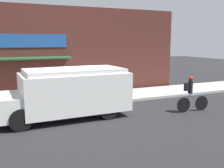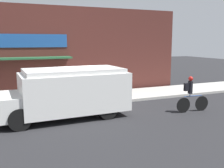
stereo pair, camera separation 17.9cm
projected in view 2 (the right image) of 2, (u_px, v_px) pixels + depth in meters
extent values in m
plane|color=#232326|center=(77.00, 107.00, 13.11)|extent=(70.00, 70.00, 0.00)
cube|color=#ADAAA3|center=(70.00, 100.00, 14.41)|extent=(28.00, 2.88, 0.14)
cube|color=#4C231E|center=(61.00, 52.00, 15.58)|extent=(15.69, 0.18, 5.33)
cube|color=#1E4C93|center=(26.00, 41.00, 14.61)|extent=(4.62, 0.05, 0.74)
cube|color=#235633|center=(28.00, 58.00, 14.40)|extent=(4.85, 0.83, 0.10)
cube|color=white|center=(74.00, 91.00, 11.40)|extent=(4.53, 2.42, 1.64)
cube|color=white|center=(4.00, 106.00, 10.30)|extent=(1.28, 2.16, 0.90)
cube|color=white|center=(74.00, 71.00, 11.25)|extent=(4.17, 2.23, 0.18)
cube|color=red|center=(40.00, 87.00, 12.15)|extent=(0.03, 0.44, 0.44)
cylinder|color=black|center=(15.00, 107.00, 11.44)|extent=(0.85, 0.28, 0.84)
cylinder|color=black|center=(20.00, 120.00, 9.64)|extent=(0.85, 0.28, 0.84)
cylinder|color=black|center=(91.00, 100.00, 12.88)|extent=(0.85, 0.28, 0.84)
cylinder|color=black|center=(108.00, 109.00, 11.09)|extent=(0.85, 0.28, 0.84)
cylinder|color=black|center=(202.00, 103.00, 12.44)|extent=(0.71, 0.08, 0.71)
cylinder|color=black|center=(183.00, 105.00, 12.09)|extent=(0.71, 0.08, 0.71)
cylinder|color=#234793|center=(193.00, 96.00, 12.20)|extent=(0.97, 0.09, 0.04)
cylinder|color=#234793|center=(190.00, 95.00, 12.13)|extent=(0.04, 0.04, 0.12)
cube|color=black|center=(190.00, 87.00, 12.07)|extent=(0.13, 0.21, 0.59)
sphere|color=red|center=(191.00, 79.00, 12.01)|extent=(0.21, 0.21, 0.21)
cube|color=black|center=(187.00, 87.00, 12.01)|extent=(0.27, 0.15, 0.36)
cylinder|color=slate|center=(67.00, 91.00, 14.23)|extent=(0.63, 0.63, 0.88)
cylinder|color=black|center=(66.00, 83.00, 14.15)|extent=(0.64, 0.64, 0.04)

